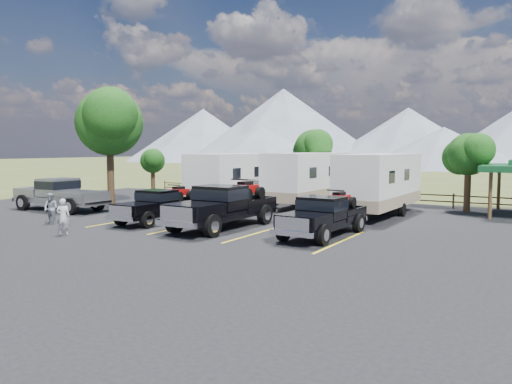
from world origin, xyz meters
The scene contains 18 objects.
ground centered at (0.00, 0.00, 0.00)m, with size 320.00×320.00×0.00m, color #455624.
asphalt_lot centered at (0.00, 3.00, 0.02)m, with size 44.00×34.00×0.04m, color black.
stall_lines centered at (0.00, 4.00, 0.04)m, with size 12.12×5.50×0.01m.
tree_big_nw centered at (-12.55, 9.03, 5.60)m, with size 5.54×5.18×7.84m.
tree_ne_a centered at (8.97, 17.01, 3.48)m, with size 3.11×2.92×4.76m.
tree_north centered at (-2.03, 19.02, 3.83)m, with size 3.46×3.24×5.25m.
tree_nw_small centered at (-16.02, 17.01, 2.78)m, with size 2.59×2.43×3.85m.
rail_fence centered at (2.00, 18.50, 0.61)m, with size 36.12×0.12×1.00m.
mountain_range centered at (-7.63, 105.98, 7.87)m, with size 209.00×71.00×20.00m.
rig_left centered at (-4.10, 4.49, 0.94)m, with size 2.02×5.63×1.88m.
rig_center centered at (-0.13, 4.55, 1.14)m, with size 2.56×6.91×2.29m.
rig_right centered at (4.88, 4.92, 0.98)m, with size 2.24×5.90×1.95m.
trailer_left centered at (-4.25, 11.73, 1.86)m, with size 3.18×10.04×3.48m.
trailer_center centered at (-0.36, 14.63, 1.88)m, with size 2.79×10.12×3.52m.
trailer_right centered at (4.95, 12.74, 1.87)m, with size 2.79×10.06×3.50m.
pickup_silver centered at (-12.53, 4.92, 1.07)m, with size 6.66×2.47×1.98m.
person_a centered at (-5.17, -0.66, 0.85)m, with size 0.59×0.39×1.61m, color #B8B8B8.
person_b centered at (-8.42, 1.16, 0.82)m, with size 0.76×0.59×1.57m, color gray.
Camera 1 is at (13.31, -15.06, 3.85)m, focal length 35.00 mm.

